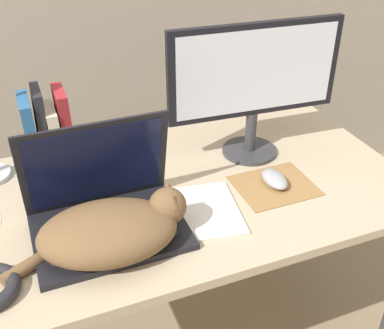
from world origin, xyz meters
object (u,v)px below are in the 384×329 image
Objects in this scene: cat at (113,230)px; computer_mouse at (274,179)px; book_row at (48,131)px; laptop at (106,211)px; notepad at (205,211)px; external_monitor at (255,81)px.

computer_mouse is (0.51, 0.10, -0.04)m from cat.
computer_mouse is at bearing -32.11° from book_row.
cat is 0.52m from computer_mouse.
laptop is 0.51m from computer_mouse.
book_row is at bearing 130.08° from notepad.
cat is at bearing -150.90° from external_monitor.
laptop reaches higher than computer_mouse.
cat reaches higher than notepad.
external_monitor is (0.53, 0.30, 0.19)m from cat.
book_row reaches higher than notepad.
book_row is (-0.09, 0.38, 0.06)m from laptop.
cat is 1.82× the size of book_row.
external_monitor is 0.66m from book_row.
book_row reaches higher than computer_mouse.
computer_mouse is at bearing 11.06° from cat.
cat is (-0.00, -0.09, 0.01)m from laptop.
cat is 1.76× the size of notepad.
notepad is (0.27, 0.06, -0.06)m from cat.
laptop is at bearing -179.07° from computer_mouse.
notepad is (-0.24, -0.04, -0.02)m from computer_mouse.
cat is at bearing -168.27° from notepad.
computer_mouse is 0.41× the size of notepad.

